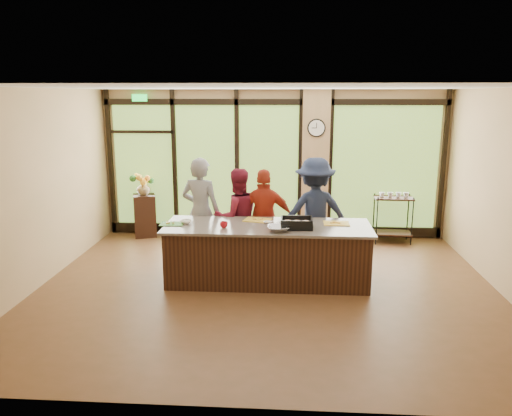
# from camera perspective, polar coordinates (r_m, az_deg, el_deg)

# --- Properties ---
(floor) EXTENTS (7.00, 7.00, 0.00)m
(floor) POSITION_cam_1_polar(r_m,az_deg,el_deg) (7.75, 1.20, -9.15)
(floor) COLOR #55381E
(floor) RESTS_ON ground
(ceiling) EXTENTS (7.00, 7.00, 0.00)m
(ceiling) POSITION_cam_1_polar(r_m,az_deg,el_deg) (7.18, 1.32, 13.62)
(ceiling) COLOR white
(ceiling) RESTS_ON back_wall
(back_wall) EXTENTS (7.00, 0.00, 7.00)m
(back_wall) POSITION_cam_1_polar(r_m,az_deg,el_deg) (10.27, 2.02, 5.03)
(back_wall) COLOR tan
(back_wall) RESTS_ON floor
(left_wall) EXTENTS (0.00, 6.00, 6.00)m
(left_wall) POSITION_cam_1_polar(r_m,az_deg,el_deg) (8.25, -23.84, 1.96)
(left_wall) COLOR tan
(left_wall) RESTS_ON floor
(window_wall) EXTENTS (6.90, 0.12, 3.00)m
(window_wall) POSITION_cam_1_polar(r_m,az_deg,el_deg) (10.24, 2.92, 4.40)
(window_wall) COLOR tan
(window_wall) RESTS_ON floor
(island_base) EXTENTS (3.10, 1.00, 0.88)m
(island_base) POSITION_cam_1_polar(r_m,az_deg,el_deg) (7.88, 1.32, -5.36)
(island_base) COLOR black
(island_base) RESTS_ON floor
(countertop) EXTENTS (3.20, 1.10, 0.04)m
(countertop) POSITION_cam_1_polar(r_m,az_deg,el_deg) (7.75, 1.34, -2.13)
(countertop) COLOR #6D625A
(countertop) RESTS_ON island_base
(wall_clock) EXTENTS (0.36, 0.04, 0.36)m
(wall_clock) POSITION_cam_1_polar(r_m,az_deg,el_deg) (10.08, 6.92, 9.08)
(wall_clock) COLOR black
(wall_clock) RESTS_ON window_wall
(cook_left) EXTENTS (0.77, 0.60, 1.88)m
(cook_left) POSITION_cam_1_polar(r_m,az_deg,el_deg) (8.57, -6.32, -0.46)
(cook_left) COLOR gray
(cook_left) RESTS_ON floor
(cook_midleft) EXTENTS (1.01, 0.92, 1.69)m
(cook_midleft) POSITION_cam_1_polar(r_m,az_deg,el_deg) (8.54, -2.15, -1.07)
(cook_midleft) COLOR maroon
(cook_midleft) RESTS_ON floor
(cook_midright) EXTENTS (1.00, 0.43, 1.69)m
(cook_midright) POSITION_cam_1_polar(r_m,az_deg,el_deg) (8.48, 0.99, -1.19)
(cook_midright) COLOR #A12C18
(cook_midright) RESTS_ON floor
(cook_right) EXTENTS (1.31, 0.89, 1.87)m
(cook_right) POSITION_cam_1_polar(r_m,az_deg,el_deg) (8.58, 6.70, -0.48)
(cook_right) COLOR #1B233C
(cook_right) RESTS_ON floor
(roasting_pan) EXTENTS (0.48, 0.38, 0.08)m
(roasting_pan) POSITION_cam_1_polar(r_m,az_deg,el_deg) (7.61, 4.65, -1.97)
(roasting_pan) COLOR black
(roasting_pan) RESTS_ON countertop
(mixing_bowl) EXTENTS (0.38, 0.38, 0.08)m
(mixing_bowl) POSITION_cam_1_polar(r_m,az_deg,el_deg) (7.41, 2.58, -2.37)
(mixing_bowl) COLOR silver
(mixing_bowl) RESTS_ON countertop
(cutting_board_left) EXTENTS (0.37, 0.29, 0.01)m
(cutting_board_left) POSITION_cam_1_polar(r_m,az_deg,el_deg) (7.91, -9.59, -1.80)
(cutting_board_left) COLOR #397C2D
(cutting_board_left) RESTS_ON countertop
(cutting_board_center) EXTENTS (0.47, 0.40, 0.01)m
(cutting_board_center) POSITION_cam_1_polar(r_m,az_deg,el_deg) (8.04, 0.16, -1.38)
(cutting_board_center) COLOR gold
(cutting_board_center) RESTS_ON countertop
(cutting_board_right) EXTENTS (0.40, 0.30, 0.01)m
(cutting_board_right) POSITION_cam_1_polar(r_m,az_deg,el_deg) (7.93, 9.17, -1.74)
(cutting_board_right) COLOR gold
(cutting_board_right) RESTS_ON countertop
(prep_bowl_near) EXTENTS (0.17, 0.17, 0.05)m
(prep_bowl_near) POSITION_cam_1_polar(r_m,az_deg,el_deg) (7.92, -8.02, -1.58)
(prep_bowl_near) COLOR white
(prep_bowl_near) RESTS_ON countertop
(prep_bowl_mid) EXTENTS (0.16, 0.16, 0.04)m
(prep_bowl_mid) POSITION_cam_1_polar(r_m,az_deg,el_deg) (7.73, 3.70, -1.88)
(prep_bowl_mid) COLOR white
(prep_bowl_mid) RESTS_ON countertop
(prep_bowl_far) EXTENTS (0.17, 0.17, 0.03)m
(prep_bowl_far) POSITION_cam_1_polar(r_m,az_deg,el_deg) (7.85, 1.38, -1.66)
(prep_bowl_far) COLOR white
(prep_bowl_far) RESTS_ON countertop
(red_ramekin) EXTENTS (0.15, 0.15, 0.09)m
(red_ramekin) POSITION_cam_1_polar(r_m,az_deg,el_deg) (7.60, -3.70, -1.93)
(red_ramekin) COLOR #B61220
(red_ramekin) RESTS_ON countertop
(flower_stand) EXTENTS (0.55, 0.55, 0.88)m
(flower_stand) POSITION_cam_1_polar(r_m,az_deg,el_deg) (10.63, -12.57, -0.84)
(flower_stand) COLOR black
(flower_stand) RESTS_ON floor
(flower_vase) EXTENTS (0.37, 0.37, 0.30)m
(flower_vase) POSITION_cam_1_polar(r_m,az_deg,el_deg) (10.51, -12.73, 2.27)
(flower_vase) COLOR olive
(flower_vase) RESTS_ON flower_stand
(bar_cart) EXTENTS (0.76, 0.45, 1.02)m
(bar_cart) POSITION_cam_1_polar(r_m,az_deg,el_deg) (10.26, 15.38, -0.49)
(bar_cart) COLOR black
(bar_cart) RESTS_ON floor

